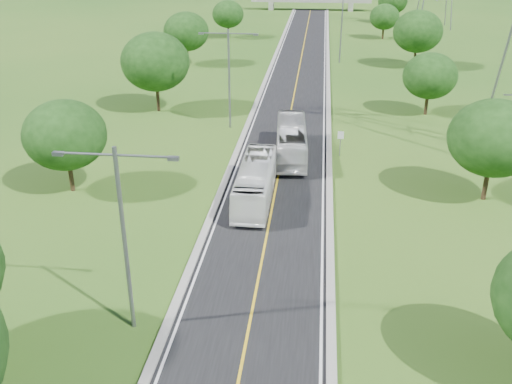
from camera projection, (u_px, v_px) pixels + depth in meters
The scene contains 20 objects.
ground at pixel (295, 92), 72.48m from camera, with size 260.00×260.00×0.00m, color #255317.
road at pixel (297, 80), 77.88m from camera, with size 8.00×150.00×0.06m, color black.
curb_left at pixel (266, 79), 78.27m from camera, with size 0.50×150.00×0.22m, color gray.
curb_right at pixel (328, 81), 77.41m from camera, with size 0.50×150.00×0.22m, color gray.
speed_limit_sign at pixel (340, 139), 51.43m from camera, with size 0.55×0.09×2.40m.
overpass at pixel (311, 0), 143.58m from camera, with size 30.00×3.00×3.20m.
streetlight_near_left at pixel (123, 226), 27.31m from camera, with size 5.90×0.25×10.00m.
streetlight_mid_left at pixel (229, 71), 57.06m from camera, with size 5.90×0.25×10.00m.
streetlight_far_right at pixel (342, 23), 85.60m from camera, with size 5.90×0.25×10.00m.
tree_lb at pixel (65, 135), 43.30m from camera, with size 6.30×6.30×7.33m.
tree_lc at pixel (155, 62), 62.64m from camera, with size 7.56×7.56×8.79m.
tree_ld at pixel (186, 32), 84.74m from camera, with size 6.72×6.72×7.82m.
tree_le at pixel (228, 14), 106.38m from camera, with size 5.88×5.88×6.84m.
tree_rb at pixel (494, 138), 41.73m from camera, with size 6.72×6.72×7.82m.
tree_rc at pixel (430, 76), 61.93m from camera, with size 5.88×5.88×6.84m.
tree_rd at pixel (418, 31), 82.97m from camera, with size 7.14×7.14×8.30m.
tree_re at pixel (384, 17), 105.38m from camera, with size 5.46×5.46×6.35m.
tree_rf at pixel (393, 1), 122.79m from camera, with size 6.30×6.30×7.33m.
bus_outbound at pixel (291, 140), 51.25m from camera, with size 2.55×10.92×3.04m, color beige.
bus_inbound at pixel (256, 181), 43.11m from camera, with size 2.44×10.42×2.90m, color white.
Camera 1 is at (3.04, -11.22, 18.93)m, focal length 40.00 mm.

